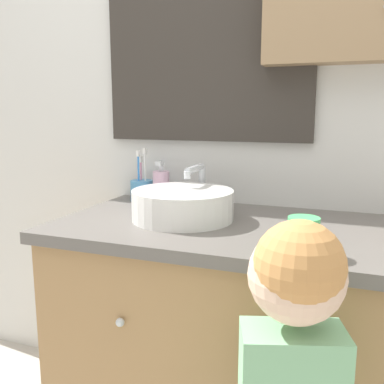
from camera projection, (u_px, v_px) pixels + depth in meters
name	position (u px, v px, depth m)	size (l,w,h in m)	color
wall_back	(266.00, 68.00, 1.49)	(3.20, 0.18, 2.50)	silver
vanity_counter	(237.00, 344.00, 1.36)	(1.13, 0.60, 0.79)	#A37A4C
sink_basin	(183.00, 204.00, 1.35)	(0.32, 0.37, 0.16)	white
toothbrush_holder	(142.00, 189.00, 1.63)	(0.08, 0.08, 0.20)	#4C93C6
soap_dispenser	(161.00, 187.00, 1.57)	(0.06, 0.06, 0.16)	#CCA3BC
drinking_cup	(303.00, 237.00, 1.00)	(0.07, 0.07, 0.09)	#4CC670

